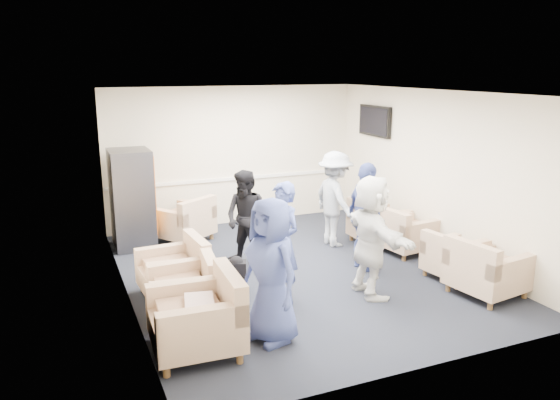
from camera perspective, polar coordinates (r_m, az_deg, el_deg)
name	(u,v)px	position (r m, az deg, el deg)	size (l,w,h in m)	color
floor	(297,272)	(8.42, 1.78, -7.51)	(6.00, 6.00, 0.00)	black
ceiling	(298,92)	(7.85, 1.92, 11.18)	(6.00, 6.00, 0.00)	silver
back_wall	(234,156)	(10.78, -4.85, 4.62)	(5.00, 0.02, 2.70)	beige
front_wall	(425,246)	(5.54, 14.95, -4.62)	(5.00, 0.02, 2.70)	beige
left_wall	(123,202)	(7.37, -16.12, -0.16)	(0.02, 6.00, 2.70)	beige
right_wall	(436,173)	(9.33, 15.95, 2.71)	(0.02, 6.00, 2.70)	beige
chair_rail	(235,179)	(10.84, -4.76, 2.25)	(4.98, 0.04, 0.06)	white
tv	(375,121)	(10.65, 9.86, 8.13)	(0.10, 1.00, 0.58)	black
armchair_left_near	(202,319)	(6.13, -8.20, -12.25)	(0.99, 0.99, 0.76)	tan
armchair_left_mid	(187,290)	(7.05, -9.70, -9.22)	(0.91, 0.91, 0.65)	tan
armchair_left_far	(177,272)	(7.62, -10.70, -7.37)	(0.90, 0.90, 0.68)	tan
armchair_right_near	(485,272)	(7.97, 20.59, -7.03)	(0.98, 0.98, 0.69)	tan
armchair_right_midnear	(454,259)	(8.45, 17.70, -5.93)	(0.85, 0.85, 0.60)	tan
armchair_right_midfar	(403,233)	(9.41, 12.77, -3.43)	(0.93, 0.93, 0.66)	tan
armchair_right_far	(376,225)	(9.75, 9.99, -2.63)	(0.86, 0.86, 0.67)	tan
armchair_corner	(186,223)	(9.89, -9.84, -2.33)	(1.20, 1.20, 0.69)	tan
vending_machine	(132,199)	(9.68, -15.19, 0.12)	(0.69, 0.80, 1.70)	#4A4A51
backpack	(236,272)	(7.76, -4.58, -7.48)	(0.33, 0.28, 0.48)	black
pillow	(199,304)	(6.06, -8.42, -10.71)	(0.41, 0.31, 0.12)	beige
person_front_left	(271,271)	(6.13, -0.95, -7.40)	(0.82, 0.53, 1.68)	#3D4C92
person_mid_left	(283,243)	(7.15, 0.26, -4.50)	(0.59, 0.39, 1.62)	#3D4C92
person_back_left	(247,219)	(8.49, -3.51, -1.96)	(0.74, 0.57, 1.51)	black
person_back_right	(335,199)	(9.46, 5.77, 0.09)	(1.07, 0.62, 1.66)	silver
person_mid_right	(366,217)	(8.38, 8.95, -1.76)	(0.98, 0.41, 1.67)	#3D4C92
person_front_right	(371,236)	(7.45, 9.52, -3.75)	(1.55, 0.49, 1.67)	white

